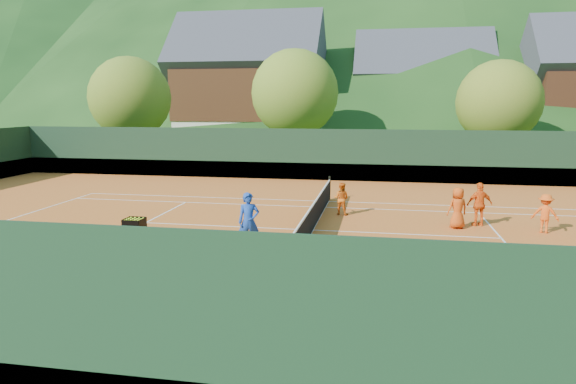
% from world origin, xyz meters
% --- Properties ---
extents(ground, '(400.00, 400.00, 0.00)m').
position_xyz_m(ground, '(0.00, 0.00, 0.00)').
color(ground, '#304D18').
rests_on(ground, ground).
extents(clay_court, '(40.00, 24.00, 0.02)m').
position_xyz_m(clay_court, '(0.00, 0.00, 0.01)').
color(clay_court, '#BD591E').
rests_on(clay_court, ground).
extents(coach, '(0.77, 0.63, 1.80)m').
position_xyz_m(coach, '(-1.62, -2.83, 0.92)').
color(coach, '#18409F').
rests_on(coach, clay_court).
extents(student_a, '(0.75, 0.65, 1.32)m').
position_xyz_m(student_a, '(0.80, 2.78, 0.68)').
color(student_a, orange).
rests_on(student_a, clay_court).
extents(student_b, '(1.02, 0.63, 1.62)m').
position_xyz_m(student_b, '(5.95, 1.73, 0.83)').
color(student_b, orange).
rests_on(student_b, clay_court).
extents(student_c, '(0.86, 0.72, 1.51)m').
position_xyz_m(student_c, '(5.11, 1.20, 0.77)').
color(student_c, '#CE4A12').
rests_on(student_c, clay_court).
extents(student_d, '(0.99, 0.74, 1.37)m').
position_xyz_m(student_d, '(8.04, 1.09, 0.71)').
color(student_d, '#F25715').
rests_on(student_d, clay_court).
extents(tennis_ball_0, '(0.07, 0.07, 0.07)m').
position_xyz_m(tennis_ball_0, '(3.14, -4.60, 0.05)').
color(tennis_ball_0, yellow).
rests_on(tennis_ball_0, clay_court).
extents(tennis_ball_1, '(0.07, 0.07, 0.07)m').
position_xyz_m(tennis_ball_1, '(-3.02, -8.15, 0.05)').
color(tennis_ball_1, yellow).
rests_on(tennis_ball_1, clay_court).
extents(tennis_ball_2, '(0.07, 0.07, 0.07)m').
position_xyz_m(tennis_ball_2, '(-4.02, -5.15, 0.05)').
color(tennis_ball_2, yellow).
rests_on(tennis_ball_2, clay_court).
extents(tennis_ball_3, '(0.07, 0.07, 0.07)m').
position_xyz_m(tennis_ball_3, '(0.88, -5.97, 0.05)').
color(tennis_ball_3, yellow).
rests_on(tennis_ball_3, clay_court).
extents(tennis_ball_4, '(0.07, 0.07, 0.07)m').
position_xyz_m(tennis_ball_4, '(4.56, -3.50, 0.05)').
color(tennis_ball_4, yellow).
rests_on(tennis_ball_4, clay_court).
extents(tennis_ball_5, '(0.07, 0.07, 0.07)m').
position_xyz_m(tennis_ball_5, '(-5.79, -7.38, 0.05)').
color(tennis_ball_5, yellow).
rests_on(tennis_ball_5, clay_court).
extents(tennis_ball_6, '(0.07, 0.07, 0.07)m').
position_xyz_m(tennis_ball_6, '(-1.49, -7.53, 0.05)').
color(tennis_ball_6, yellow).
rests_on(tennis_ball_6, clay_court).
extents(tennis_ball_7, '(0.07, 0.07, 0.07)m').
position_xyz_m(tennis_ball_7, '(4.01, -3.88, 0.05)').
color(tennis_ball_7, yellow).
rests_on(tennis_ball_7, clay_court).
extents(tennis_ball_8, '(0.07, 0.07, 0.07)m').
position_xyz_m(tennis_ball_8, '(-1.55, -5.87, 0.05)').
color(tennis_ball_8, yellow).
rests_on(tennis_ball_8, clay_court).
extents(tennis_ball_9, '(0.07, 0.07, 0.07)m').
position_xyz_m(tennis_ball_9, '(1.15, -6.05, 0.05)').
color(tennis_ball_9, yellow).
rests_on(tennis_ball_9, clay_court).
extents(tennis_ball_10, '(0.07, 0.07, 0.07)m').
position_xyz_m(tennis_ball_10, '(5.50, -9.39, 0.05)').
color(tennis_ball_10, yellow).
rests_on(tennis_ball_10, clay_court).
extents(tennis_ball_11, '(0.07, 0.07, 0.07)m').
position_xyz_m(tennis_ball_11, '(1.62, -5.03, 0.05)').
color(tennis_ball_11, yellow).
rests_on(tennis_ball_11, clay_court).
extents(tennis_ball_12, '(0.07, 0.07, 0.07)m').
position_xyz_m(tennis_ball_12, '(-8.94, -2.07, 0.05)').
color(tennis_ball_12, yellow).
rests_on(tennis_ball_12, clay_court).
extents(tennis_ball_13, '(0.07, 0.07, 0.07)m').
position_xyz_m(tennis_ball_13, '(3.75, -3.33, 0.05)').
color(tennis_ball_13, yellow).
rests_on(tennis_ball_13, clay_court).
extents(tennis_ball_15, '(0.07, 0.07, 0.07)m').
position_xyz_m(tennis_ball_15, '(-2.26, -6.37, 0.05)').
color(tennis_ball_15, yellow).
rests_on(tennis_ball_15, clay_court).
extents(tennis_ball_16, '(0.07, 0.07, 0.07)m').
position_xyz_m(tennis_ball_16, '(5.51, -8.26, 0.05)').
color(tennis_ball_16, yellow).
rests_on(tennis_ball_16, clay_court).
extents(tennis_ball_17, '(0.07, 0.07, 0.07)m').
position_xyz_m(tennis_ball_17, '(-5.24, -6.64, 0.05)').
color(tennis_ball_17, yellow).
rests_on(tennis_ball_17, clay_court).
extents(tennis_ball_18, '(0.07, 0.07, 0.07)m').
position_xyz_m(tennis_ball_18, '(-5.19, -5.32, 0.05)').
color(tennis_ball_18, yellow).
rests_on(tennis_ball_18, clay_court).
extents(court_lines, '(23.83, 11.03, 0.00)m').
position_xyz_m(court_lines, '(0.00, 0.00, 0.02)').
color(court_lines, white).
rests_on(court_lines, clay_court).
extents(tennis_net, '(0.10, 12.07, 1.10)m').
position_xyz_m(tennis_net, '(0.00, 0.00, 0.52)').
color(tennis_net, black).
rests_on(tennis_net, clay_court).
extents(perimeter_fence, '(40.40, 24.24, 3.00)m').
position_xyz_m(perimeter_fence, '(0.00, 0.00, 1.27)').
color(perimeter_fence, black).
rests_on(perimeter_fence, clay_court).
extents(ball_hopper, '(0.57, 0.57, 1.00)m').
position_xyz_m(ball_hopper, '(-5.09, -3.45, 0.77)').
color(ball_hopper, black).
rests_on(ball_hopper, clay_court).
extents(chalet_left, '(13.80, 9.93, 12.92)m').
position_xyz_m(chalet_left, '(-10.00, 30.00, 5.65)').
color(chalet_left, beige).
rests_on(chalet_left, ground).
extents(chalet_mid, '(12.65, 8.82, 11.45)m').
position_xyz_m(chalet_mid, '(6.00, 34.00, 4.99)').
color(chalet_mid, beige).
rests_on(chalet_mid, ground).
extents(tree_a, '(6.00, 6.00, 7.88)m').
position_xyz_m(tree_a, '(-16.00, 18.00, 4.87)').
color(tree_a, '#3D2818').
rests_on(tree_a, ground).
extents(tree_b, '(6.40, 6.40, 8.40)m').
position_xyz_m(tree_b, '(-4.00, 20.00, 5.19)').
color(tree_b, '#3E2918').
rests_on(tree_b, ground).
extents(tree_c, '(5.60, 5.60, 7.35)m').
position_xyz_m(tree_c, '(10.00, 19.00, 4.54)').
color(tree_c, '#432A1A').
rests_on(tree_c, ground).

